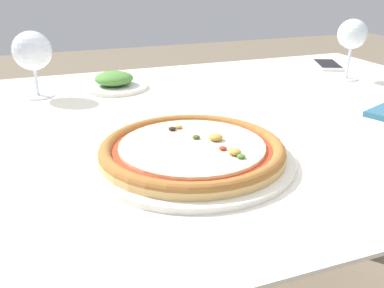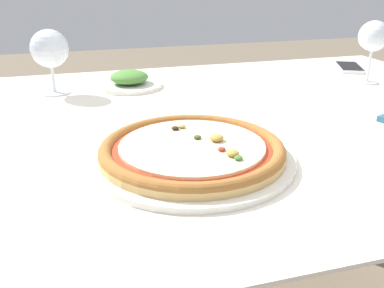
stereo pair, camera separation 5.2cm
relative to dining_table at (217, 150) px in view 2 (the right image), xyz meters
The scene contains 6 objects.
dining_table is the anchor object (origin of this frame).
pizza_plate 0.25m from the dining_table, 119.91° to the right, with size 0.33×0.33×0.04m.
wine_glass_far_left 0.55m from the dining_table, 18.35° to the left, with size 0.08×0.08×0.17m.
wine_glass_far_right 0.48m from the dining_table, 139.39° to the left, with size 0.09×0.09×0.16m.
cell_phone 0.64m from the dining_table, 30.53° to the left, with size 0.12×0.16×0.01m.
side_plate 0.34m from the dining_table, 116.21° to the left, with size 0.17×0.17×0.04m.
Camera 2 is at (-0.29, -0.81, 1.01)m, focal length 40.00 mm.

